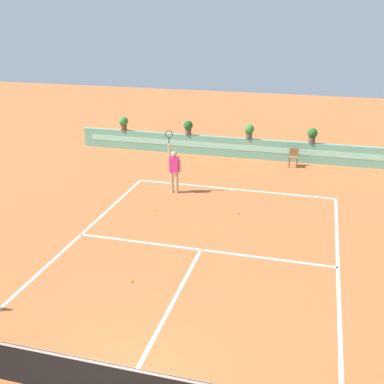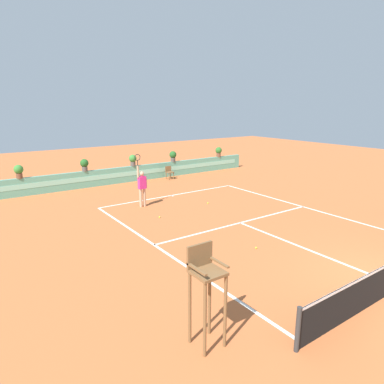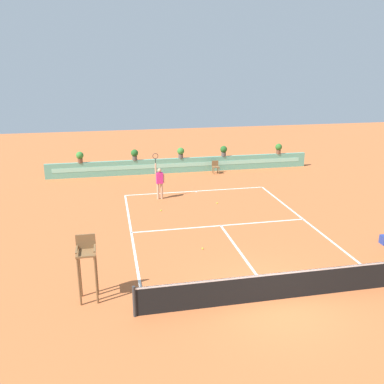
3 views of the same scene
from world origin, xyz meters
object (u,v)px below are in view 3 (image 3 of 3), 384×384
Objects in this scene: tennis_ball_near_baseline at (203,248)px; potted_plant_far_left at (80,156)px; tennis_ball_by_sideline at (217,203)px; potted_plant_centre at (181,152)px; tennis_ball_mid_court at (161,210)px; tennis_player at (160,181)px; ball_kid_chair at (216,166)px; umpire_chair at (87,261)px; potted_plant_left at (135,154)px; potted_plant_right at (224,150)px; potted_plant_far_right at (279,148)px.

potted_plant_far_left is (-5.32, 12.29, 1.38)m from tennis_ball_near_baseline.
potted_plant_centre is at bearing 95.99° from tennis_ball_by_sideline.
potted_plant_far_left reaches higher than tennis_ball_mid_court.
ball_kid_chair is at bearing 47.09° from tennis_player.
tennis_ball_near_baseline is 0.09× the size of potted_plant_centre.
potted_plant_centre is (2.16, 5.49, 0.36)m from tennis_player.
ball_kid_chair is at bearing 72.81° from tennis_ball_near_baseline.
ball_kid_chair is 1.17× the size of potted_plant_far_left.
tennis_ball_near_baseline is at bearing -107.19° from ball_kid_chair.
tennis_player is 3.38m from tennis_ball_by_sideline.
potted_plant_centre is (5.67, 15.13, 0.07)m from umpire_chair.
umpire_chair is 2.96× the size of potted_plant_left.
potted_plant_far_left is (-9.66, 0.00, 0.00)m from potted_plant_right.
ball_kid_chair is 12.50× the size of tennis_ball_near_baseline.
potted_plant_far_right is at bearing 0.00° from potted_plant_centre.
umpire_chair reaches higher than potted_plant_right.
umpire_chair is 31.47× the size of tennis_ball_by_sideline.
tennis_ball_mid_court is at bearing 102.32° from tennis_ball_near_baseline.
potted_plant_far_right is (8.39, 12.29, 1.38)m from tennis_ball_near_baseline.
potted_plant_left is at bearing 80.42° from umpire_chair.
potted_plant_far_right is at bearing 8.64° from ball_kid_chair.
potted_plant_far_right is (10.19, 0.00, 0.00)m from potted_plant_left.
ball_kid_chair is at bearing 76.08° from tennis_ball_by_sideline.
potted_plant_left is (-1.80, 12.29, 1.38)m from tennis_ball_near_baseline.
ball_kid_chair is 1.17× the size of potted_plant_right.
umpire_chair is 16.46m from ball_kid_chair.
tennis_player reaches higher than potted_plant_left.
tennis_ball_near_baseline is at bearing -110.84° from tennis_ball_by_sideline.
tennis_ball_mid_court is 3.14m from tennis_ball_by_sideline.
tennis_player is 10.76m from potted_plant_far_right.
potted_plant_far_left is at bearing 180.00° from potted_plant_far_right.
ball_kid_chair is 1.17× the size of potted_plant_far_right.
tennis_ball_near_baseline is (0.85, -6.80, -1.02)m from tennis_player.
potted_plant_right is at bearing 54.23° from tennis_ball_mid_court.
tennis_player reaches higher than tennis_ball_near_baseline.
potted_plant_centre and potted_plant_left have the same top height.
potted_plant_centre is 1.00× the size of potted_plant_left.
tennis_ball_by_sideline is 0.09× the size of potted_plant_centre.
potted_plant_centre is 1.00× the size of potted_plant_right.
potted_plant_far_right is (7.08, 0.00, 0.00)m from potted_plant_centre.
potted_plant_right is (0.76, 0.73, 0.93)m from ball_kid_chair.
tennis_ball_mid_court is (-4.63, -6.74, -0.44)m from ball_kid_chair.
potted_plant_left is at bearing 98.34° from tennis_ball_near_baseline.
umpire_chair reaches higher than potted_plant_far_right.
tennis_ball_mid_court is (3.30, 7.65, -1.31)m from umpire_chair.
potted_plant_right is at bearing 0.00° from potted_plant_left.
tennis_ball_by_sideline is (3.09, 0.55, 0.00)m from tennis_ball_mid_court.
tennis_ball_mid_court is 0.09× the size of potted_plant_far_left.
potted_plant_left reaches higher than tennis_ball_mid_court.
potted_plant_left and potted_plant_right have the same top height.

